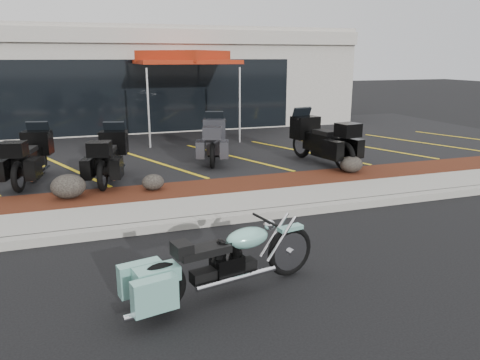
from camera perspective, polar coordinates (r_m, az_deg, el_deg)
name	(u,v)px	position (r m, az deg, el deg)	size (l,w,h in m)	color
ground	(214,244)	(7.52, -3.24, -7.84)	(90.00, 90.00, 0.00)	black
curb	(200,222)	(8.31, -4.95, -5.08)	(24.00, 0.25, 0.15)	gray
sidewalk	(191,210)	(8.95, -6.05, -3.63)	(24.00, 1.20, 0.15)	gray
mulch_bed	(178,193)	(10.07, -7.59, -1.55)	(24.00, 1.20, 0.16)	#371C0C
upper_lot	(144,148)	(15.27, -11.68, 3.86)	(26.00, 9.60, 0.15)	black
dealership_building	(121,78)	(21.26, -14.25, 11.97)	(18.00, 8.16, 4.00)	#9C998D
boulder_left	(68,186)	(9.88, -20.20, -0.73)	(0.68, 0.57, 0.48)	black
boulder_mid	(153,182)	(10.05, -10.56, -0.25)	(0.47, 0.39, 0.33)	black
boulder_right	(351,164)	(11.67, 13.42, 1.87)	(0.57, 0.48, 0.40)	black
hero_cruiser	(290,244)	(6.36, 6.09, -7.78)	(2.61, 0.66, 0.92)	#7ABEB0
touring_black_front	(40,148)	(12.14, -23.23, 3.62)	(2.20, 0.84, 1.28)	black
touring_black_mid	(115,147)	(11.65, -14.97, 3.85)	(2.17, 0.83, 1.26)	black
touring_grey	(215,133)	(13.32, -3.11, 5.68)	(2.19, 0.84, 1.27)	#2F2F34
touring_black_rear	(302,133)	(13.12, 7.53, 5.74)	(2.42, 0.92, 1.41)	black
traffic_cone	(112,144)	(14.58, -15.38, 4.29)	(0.31, 0.31, 0.44)	red
popup_canopy	(184,59)	(16.32, -6.84, 14.45)	(3.47, 3.47, 2.94)	silver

